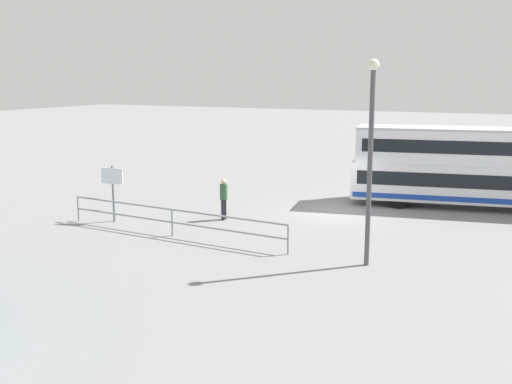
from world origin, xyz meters
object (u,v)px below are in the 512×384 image
at_px(double_decker_bus, 481,167).
at_px(street_lamp, 371,147).
at_px(pedestrian_near_railing, 224,196).
at_px(info_sign, 113,184).

height_order(double_decker_bus, street_lamp, street_lamp).
height_order(pedestrian_near_railing, street_lamp, street_lamp).
bearing_deg(double_decker_bus, pedestrian_near_railing, 37.05).
relative_size(pedestrian_near_railing, info_sign, 0.75).
bearing_deg(street_lamp, double_decker_bus, -102.53).
relative_size(double_decker_bus, pedestrian_near_railing, 6.74).
xyz_separation_m(double_decker_bus, info_sign, (13.68, 9.60, -0.28)).
bearing_deg(double_decker_bus, street_lamp, 77.47).
xyz_separation_m(info_sign, street_lamp, (-11.28, 1.19, 2.24)).
xyz_separation_m(double_decker_bus, street_lamp, (2.40, 10.80, 1.96)).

